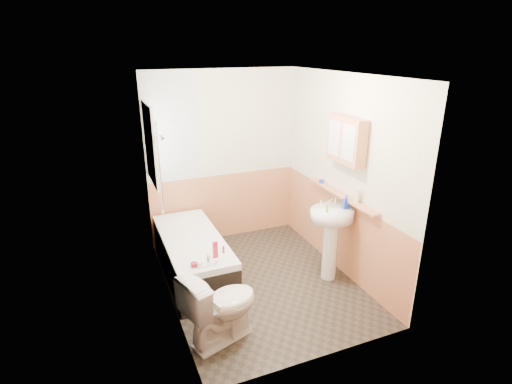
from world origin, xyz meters
TOP-DOWN VIEW (x-y plane):
  - floor at (0.00, 0.00)m, footprint 2.80×2.80m
  - ceiling at (0.00, 0.00)m, footprint 2.80×2.80m
  - wall_back at (0.00, 1.41)m, footprint 2.20×0.02m
  - wall_front at (0.00, -1.41)m, footprint 2.20×0.02m
  - wall_left at (-1.11, 0.00)m, footprint 0.02×2.80m
  - wall_right at (1.11, 0.00)m, footprint 0.02×2.80m
  - wainscot_right at (1.09, 0.00)m, footprint 0.01×2.80m
  - wainscot_front at (0.00, -1.39)m, footprint 2.20×0.01m
  - wainscot_back at (0.00, 1.39)m, footprint 2.20×0.01m
  - tile_cladding_left at (-1.09, 0.00)m, footprint 0.01×2.80m
  - tile_return_back at (-0.73, 1.39)m, footprint 0.75×0.01m
  - window at (-1.06, 0.95)m, footprint 0.03×0.79m
  - bathtub at (-0.73, 0.49)m, footprint 0.70×1.69m
  - shower_riser at (-1.04, 0.49)m, footprint 0.10×0.08m
  - toilet at (-0.76, -0.79)m, footprint 0.88×0.66m
  - sink at (0.84, -0.23)m, footprint 0.55×0.45m
  - pine_shelf at (1.04, -0.09)m, footprint 0.10×1.39m
  - medicine_cabinet at (1.01, -0.15)m, footprint 0.15×0.60m
  - foam_can at (1.04, -0.41)m, footprint 0.07×0.07m
  - green_bottle at (1.04, -0.37)m, footprint 0.05×0.05m
  - black_jar at (1.04, 0.37)m, footprint 0.08×0.08m
  - soap_bottle at (0.99, -0.28)m, footprint 0.10×0.17m
  - clear_bottle at (0.71, -0.30)m, footprint 0.04×0.04m
  - blue_gel at (-0.60, -0.11)m, footprint 0.06×0.04m
  - cream_jar at (-0.87, -0.21)m, footprint 0.08×0.08m
  - orange_bottle at (-0.49, -0.05)m, footprint 0.03×0.03m

SIDE VIEW (x-z plane):
  - floor at x=0.00m, z-range 0.00..0.00m
  - bathtub at x=-0.73m, z-range -0.06..0.62m
  - toilet at x=-0.76m, z-range 0.00..0.77m
  - wainscot_right at x=1.09m, z-range 0.00..1.00m
  - wainscot_front at x=0.00m, z-range 0.00..1.00m
  - wainscot_back at x=0.00m, z-range 0.00..1.00m
  - cream_jar at x=-0.87m, z-range 0.54..0.58m
  - orange_bottle at x=-0.49m, z-range 0.54..0.62m
  - blue_gel at x=-0.60m, z-range 0.54..0.73m
  - sink at x=0.84m, z-range 0.14..1.21m
  - soap_bottle at x=0.99m, z-range 0.95..1.02m
  - clear_bottle at x=0.71m, z-range 0.95..1.04m
  - pine_shelf at x=1.04m, z-range 1.03..1.06m
  - black_jar at x=1.04m, z-range 1.06..1.10m
  - foam_can at x=1.04m, z-range 1.06..1.23m
  - green_bottle at x=1.04m, z-range 1.06..1.25m
  - wall_back at x=0.00m, z-range 0.00..2.50m
  - wall_front at x=0.00m, z-range 0.00..2.50m
  - wall_left at x=-1.11m, z-range 0.00..2.50m
  - wall_right at x=1.11m, z-range 0.00..2.50m
  - tile_cladding_left at x=-1.09m, z-range 0.00..2.50m
  - shower_riser at x=-1.04m, z-range 0.99..2.12m
  - window at x=-1.06m, z-range 1.15..2.15m
  - tile_return_back at x=-0.73m, z-range 1.00..2.50m
  - medicine_cabinet at x=1.01m, z-range 1.48..2.02m
  - ceiling at x=0.00m, z-range 2.50..2.50m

